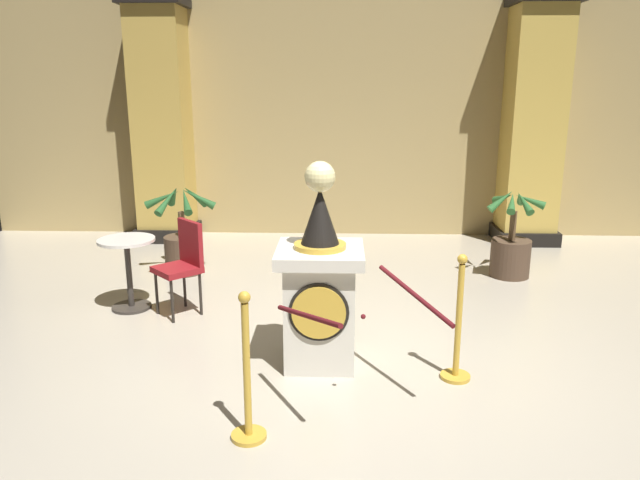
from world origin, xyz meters
name	(u,v)px	position (x,y,z in m)	size (l,w,h in m)	color
ground_plane	(347,366)	(0.00, 0.00, 0.00)	(10.99, 10.99, 0.00)	#B2A893
back_wall	(346,115)	(0.00, 4.67, 1.82)	(10.99, 0.16, 3.64)	tan
pedestal_clock	(320,289)	(-0.23, 0.07, 0.66)	(0.71, 0.71, 1.71)	silver
stanchion_near	(247,389)	(-0.67, -1.09, 0.36)	(0.24, 0.24, 1.04)	gold
stanchion_far	(458,336)	(0.87, -0.19, 0.36)	(0.24, 0.24, 1.04)	gold
velvet_rope	(363,305)	(0.10, -0.64, 0.79)	(1.25, 1.24, 0.22)	#591419
column_left	(163,122)	(-2.68, 4.28, 1.74)	(0.89, 0.89, 3.50)	black
column_right	(532,123)	(2.68, 4.28, 1.74)	(0.90, 0.90, 3.50)	black
potted_palm_left	(183,243)	(-2.01, 2.51, 0.38)	(0.87, 0.75, 1.13)	#4C3828
potted_palm_right	(511,248)	(2.01, 2.51, 0.35)	(0.70, 0.65, 1.10)	#4C3828
cafe_table	(128,264)	(-2.26, 1.26, 0.48)	(0.58, 0.58, 0.76)	#332D28
cafe_chair_red	(183,259)	(-1.65, 1.17, 0.57)	(0.57, 0.57, 0.96)	black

